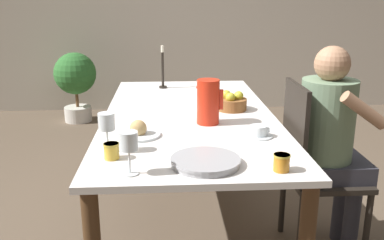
# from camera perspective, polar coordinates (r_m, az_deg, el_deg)

# --- Properties ---
(ground_plane) EXTENTS (20.00, 20.00, 0.00)m
(ground_plane) POSITION_cam_1_polar(r_m,az_deg,el_deg) (2.88, -0.37, -13.91)
(ground_plane) COLOR brown
(wall_back) EXTENTS (10.00, 0.06, 2.60)m
(wall_back) POSITION_cam_1_polar(r_m,az_deg,el_deg) (5.49, -2.17, 14.89)
(wall_back) COLOR beige
(wall_back) RESTS_ON ground_plane
(dining_table) EXTENTS (1.01, 1.99, 0.76)m
(dining_table) POSITION_cam_1_polar(r_m,az_deg,el_deg) (2.60, -0.40, -1.05)
(dining_table) COLOR silver
(dining_table) RESTS_ON ground_plane
(chair_person_side) EXTENTS (0.42, 0.42, 0.99)m
(chair_person_side) POSITION_cam_1_polar(r_m,az_deg,el_deg) (2.52, 15.79, -5.92)
(chair_person_side) COLOR black
(chair_person_side) RESTS_ON ground_plane
(person_seated) EXTENTS (0.39, 0.41, 1.20)m
(person_seated) POSITION_cam_1_polar(r_m,az_deg,el_deg) (2.49, 18.18, -1.73)
(person_seated) COLOR #33333D
(person_seated) RESTS_ON ground_plane
(red_pitcher) EXTENTS (0.15, 0.13, 0.25)m
(red_pitcher) POSITION_cam_1_polar(r_m,az_deg,el_deg) (2.36, 2.17, 2.47)
(red_pitcher) COLOR red
(red_pitcher) RESTS_ON dining_table
(wine_glass_water) EXTENTS (0.08, 0.08, 0.19)m
(wine_glass_water) POSITION_cam_1_polar(r_m,az_deg,el_deg) (1.96, -11.32, -0.46)
(wine_glass_water) COLOR white
(wine_glass_water) RESTS_ON dining_table
(wine_glass_juice) EXTENTS (0.08, 0.08, 0.18)m
(wine_glass_juice) POSITION_cam_1_polar(r_m,az_deg,el_deg) (1.71, -8.44, -3.12)
(wine_glass_juice) COLOR white
(wine_glass_juice) RESTS_ON dining_table
(teacup_near_person) EXTENTS (0.15, 0.15, 0.06)m
(teacup_near_person) POSITION_cam_1_polar(r_m,az_deg,el_deg) (2.19, 8.83, -1.59)
(teacup_near_person) COLOR silver
(teacup_near_person) RESTS_ON dining_table
(serving_tray) EXTENTS (0.30, 0.30, 0.03)m
(serving_tray) POSITION_cam_1_polar(r_m,az_deg,el_deg) (1.82, 1.80, -5.55)
(serving_tray) COLOR #9E9EA3
(serving_tray) RESTS_ON dining_table
(bread_plate) EXTENTS (0.22, 0.22, 0.09)m
(bread_plate) POSITION_cam_1_polar(r_m,az_deg,el_deg) (2.19, -7.16, -1.52)
(bread_plate) COLOR silver
(bread_plate) RESTS_ON dining_table
(jam_jar_amber) EXTENTS (0.07, 0.07, 0.07)m
(jam_jar_amber) POSITION_cam_1_polar(r_m,az_deg,el_deg) (1.79, 11.86, -5.49)
(jam_jar_amber) COLOR #C67A1E
(jam_jar_amber) RESTS_ON dining_table
(jam_jar_red) EXTENTS (0.07, 0.07, 0.07)m
(jam_jar_red) POSITION_cam_1_polar(r_m,az_deg,el_deg) (1.91, -10.68, -4.00)
(jam_jar_red) COLOR gold
(jam_jar_red) RESTS_ON dining_table
(fruit_bowl) EXTENTS (0.19, 0.19, 0.12)m
(fruit_bowl) POSITION_cam_1_polar(r_m,az_deg,el_deg) (2.67, 5.30, 2.33)
(fruit_bowl) COLOR brown
(fruit_bowl) RESTS_ON dining_table
(candlestick_tall) EXTENTS (0.06, 0.06, 0.32)m
(candlestick_tall) POSITION_cam_1_polar(r_m,az_deg,el_deg) (3.28, -3.92, 6.45)
(candlestick_tall) COLOR black
(candlestick_tall) RESTS_ON dining_table
(potted_plant) EXTENTS (0.48, 0.48, 0.81)m
(potted_plant) POSITION_cam_1_polar(r_m,az_deg,el_deg) (5.15, -15.28, 5.32)
(potted_plant) COLOR beige
(potted_plant) RESTS_ON ground_plane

